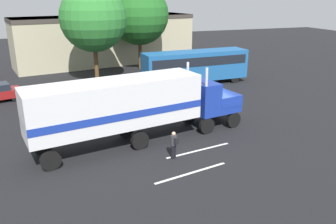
% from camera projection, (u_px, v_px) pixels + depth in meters
% --- Properties ---
extents(ground_plane, '(120.00, 120.00, 0.00)m').
position_uv_depth(ground_plane, '(211.00, 125.00, 24.75)').
color(ground_plane, black).
extents(lane_stripe_near, '(4.37, 0.84, 0.01)m').
position_uv_depth(lane_stripe_near, '(198.00, 150.00, 20.80)').
color(lane_stripe_near, silver).
rests_on(lane_stripe_near, ground_plane).
extents(lane_stripe_mid, '(4.35, 0.98, 0.01)m').
position_uv_depth(lane_stripe_mid, '(191.00, 173.00, 18.20)').
color(lane_stripe_mid, silver).
rests_on(lane_stripe_mid, ground_plane).
extents(semi_truck, '(14.38, 5.14, 4.50)m').
position_uv_depth(semi_truck, '(133.00, 104.00, 21.17)').
color(semi_truck, '#193399').
rests_on(semi_truck, ground_plane).
extents(person_bystander, '(0.41, 0.48, 1.63)m').
position_uv_depth(person_bystander, '(174.00, 144.00, 19.54)').
color(person_bystander, black).
rests_on(person_bystander, ground_plane).
extents(parked_bus, '(11.10, 3.02, 3.40)m').
position_uv_depth(parked_bus, '(195.00, 64.00, 35.52)').
color(parked_bus, '#1E5999').
rests_on(parked_bus, ground_plane).
extents(tree_left, '(6.69, 6.69, 9.93)m').
position_uv_depth(tree_left, '(93.00, 18.00, 34.63)').
color(tree_left, brown).
rests_on(tree_left, ground_plane).
extents(tree_center, '(7.11, 7.11, 10.07)m').
position_uv_depth(tree_center, '(139.00, 15.00, 41.36)').
color(tree_center, brown).
rests_on(tree_center, ground_plane).
extents(building_backdrop, '(24.20, 10.17, 6.22)m').
position_uv_depth(building_backdrop, '(106.00, 38.00, 45.90)').
color(building_backdrop, '#B7AD8C').
rests_on(building_backdrop, ground_plane).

